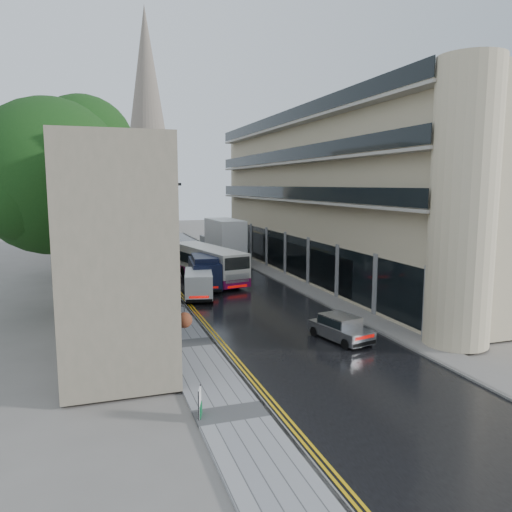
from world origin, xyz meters
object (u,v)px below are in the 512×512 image
white_van (186,289)px  tree_far (67,207)px  navy_van (194,276)px  lamp_post_near (170,245)px  white_lorry (217,243)px  tree_near (53,204)px  lamp_post_far (146,226)px  silver_hatchback (346,336)px  estate_sign (200,403)px  pedestrian (168,302)px  cream_bus (211,270)px

white_van → tree_far: bearing=132.4°
tree_far → navy_van: size_ratio=2.33×
lamp_post_near → white_lorry: bearing=50.0°
navy_van → lamp_post_near: lamp_post_near is taller
tree_near → white_van: bearing=-1.2°
white_van → navy_van: bearing=80.1°
lamp_post_far → silver_hatchback: bearing=-71.7°
white_lorry → estate_sign: bearing=-107.8°
lamp_post_far → lamp_post_near: bearing=-86.8°
tree_far → lamp_post_far: bearing=-2.8°
tree_near → lamp_post_near: (7.13, -0.64, -2.78)m
tree_near → pedestrian: size_ratio=8.35×
silver_hatchback → navy_van: (-4.63, 15.01, 0.69)m
white_lorry → lamp_post_far: bearing=-167.4°
tree_far → silver_hatchback: 29.25m
navy_van → white_van: bearing=-104.6°
lamp_post_near → estate_sign: 17.12m
silver_hatchback → navy_van: 15.72m
cream_bus → estate_sign: bearing=-116.2°
cream_bus → silver_hatchback: cream_bus is taller
pedestrian → navy_van: bearing=-116.5°
silver_hatchback → white_van: (-5.77, 12.10, 0.32)m
lamp_post_far → tree_near: bearing=-116.2°
tree_far → lamp_post_far: size_ratio=1.47×
estate_sign → lamp_post_near: bearing=102.9°
silver_hatchback → white_lorry: bearing=76.9°
white_van → white_lorry: bearing=79.7°
cream_bus → tree_near: bearing=-170.1°
tree_near → estate_sign: tree_near is taller
silver_hatchback → navy_van: navy_van is taller
tree_near → pedestrian: 9.45m
white_lorry → silver_hatchback: size_ratio=2.42×
white_van → pedestrian: size_ratio=2.66×
estate_sign → white_lorry: bearing=93.4°
pedestrian → lamp_post_far: bearing=-93.4°
cream_bus → estate_sign: (-5.59, -21.70, -0.83)m
tree_near → navy_van: 11.21m
tree_near → lamp_post_far: tree_near is taller
white_van → cream_bus: bearing=69.2°
white_van → lamp_post_far: lamp_post_far is taller
silver_hatchback → lamp_post_near: bearing=107.7°
silver_hatchback → tree_far: bearing=105.6°
silver_hatchback → estate_sign: 9.87m
tree_near → white_van: 10.12m
navy_van → lamp_post_far: 10.62m
white_lorry → lamp_post_near: 16.88m
estate_sign → navy_van: bearing=97.6°
tree_near → silver_hatchback: bearing=-41.3°
silver_hatchback → tree_near: bearing=125.9°
pedestrian → white_lorry: bearing=-114.4°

